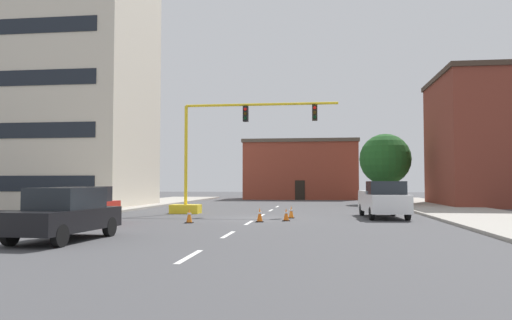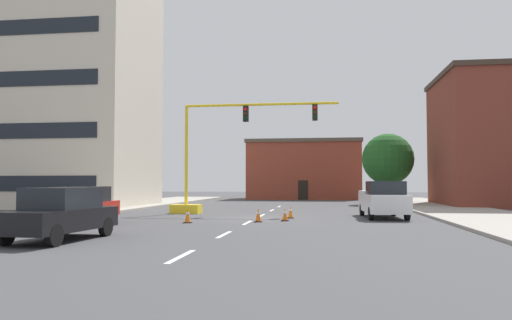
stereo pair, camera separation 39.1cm
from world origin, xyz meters
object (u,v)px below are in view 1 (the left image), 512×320
Objects in this scene: sedan_red_mid_left at (84,205)px; traffic_cone_roadside_c at (286,215)px; tree_right_far at (385,159)px; sedan_black_near_left at (65,214)px; traffic_cone_roadside_b at (189,216)px; pickup_truck_white at (383,200)px; traffic_cone_roadside_d at (260,215)px; traffic_cone_roadside_a at (291,212)px; traffic_signal_gantry at (208,176)px.

traffic_cone_roadside_c is at bearing 22.45° from sedan_red_mid_left.
tree_right_far is 1.37× the size of sedan_black_near_left.
traffic_cone_roadside_b is at bearing -118.18° from tree_right_far.
sedan_red_mid_left is 4.76m from traffic_cone_roadside_b.
pickup_truck_white reaches higher than sedan_black_near_left.
traffic_cone_roadside_d is (-6.35, -3.76, -0.63)m from pickup_truck_white.
traffic_cone_roadside_a is at bearing -169.45° from pickup_truck_white.
traffic_signal_gantry reaches higher than sedan_black_near_left.
traffic_signal_gantry is 1.89× the size of pickup_truck_white.
pickup_truck_white is 1.19× the size of sedan_black_near_left.
traffic_cone_roadside_c is 1.49m from traffic_cone_roadside_d.
traffic_cone_roadside_c is (6.68, 9.43, -0.57)m from sedan_black_near_left.
traffic_cone_roadside_d is (-1.37, -2.83, 0.01)m from traffic_cone_roadside_a.
traffic_signal_gantry is at bearing 84.43° from sedan_black_near_left.
tree_right_far is at bearing 49.98° from traffic_signal_gantry.
sedan_red_mid_left is at bearing -111.80° from traffic_signal_gantry.
traffic_cone_roadside_d is at bearing 17.23° from traffic_cone_roadside_b.
traffic_cone_roadside_b is (-12.03, -22.46, -3.68)m from tree_right_far.
traffic_cone_roadside_a is 6.01m from traffic_cone_roadside_b.
pickup_truck_white reaches higher than traffic_cone_roadside_a.
sedan_black_near_left is 6.62× the size of traffic_cone_roadside_d.
traffic_cone_roadside_b is at bearing -157.55° from traffic_cone_roadside_c.
traffic_cone_roadside_a is 1.03× the size of traffic_cone_roadside_c.
sedan_red_mid_left is at bearing -157.56° from traffic_cone_roadside_b.
tree_right_far is 9.41× the size of traffic_cone_roadside_a.
traffic_cone_roadside_b is (2.20, 7.58, -0.54)m from sedan_black_near_left.
pickup_truck_white reaches higher than sedan_red_mid_left.
tree_right_far reaches higher than sedan_black_near_left.
traffic_cone_roadside_a is (-4.97, -0.93, -0.65)m from pickup_truck_white.
tree_right_far is at bearing 68.30° from traffic_cone_roadside_a.
traffic_cone_roadside_c is (8.85, 3.66, -0.57)m from sedan_red_mid_left.
sedan_black_near_left is 6.88× the size of traffic_cone_roadside_a.
traffic_cone_roadside_b is (-4.62, -3.84, 0.01)m from traffic_cone_roadside_a.
traffic_cone_roadside_b is (-9.60, -4.77, -0.63)m from pickup_truck_white.
traffic_cone_roadside_c is at bearing -94.00° from traffic_cone_roadside_a.
traffic_cone_roadside_b is 4.85m from traffic_cone_roadside_c.
traffic_signal_gantry is at bearing 95.92° from traffic_cone_roadside_b.
traffic_signal_gantry is 14.86× the size of traffic_cone_roadside_d.
sedan_black_near_left is at bearing -133.69° from pickup_truck_white.
traffic_signal_gantry is 6.66m from traffic_cone_roadside_a.
sedan_red_mid_left is (-2.17, 5.78, 0.00)m from sedan_black_near_left.
sedan_black_near_left is 1.00× the size of sedan_red_mid_left.
traffic_signal_gantry is 19.95m from tree_right_far.
traffic_signal_gantry is 7.67m from traffic_cone_roadside_d.
pickup_truck_white is at bearing 25.19° from sedan_red_mid_left.
traffic_cone_roadside_a is (5.37, -3.40, -1.99)m from traffic_signal_gantry.
traffic_signal_gantry is at bearing 134.17° from traffic_cone_roadside_c.
tree_right_far is 33.39m from sedan_black_near_left.
sedan_black_near_left reaches higher than traffic_cone_roadside_d.
traffic_cone_roadside_d is (3.25, 1.01, -0.00)m from traffic_cone_roadside_b.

